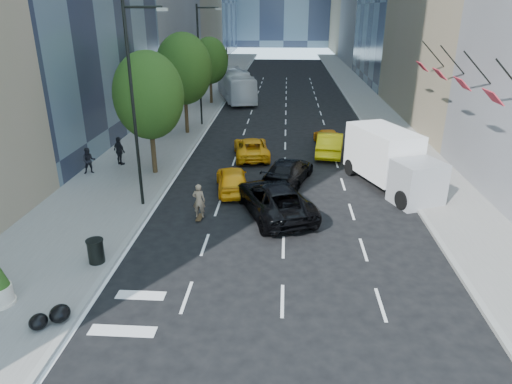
# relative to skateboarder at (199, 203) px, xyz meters

# --- Properties ---
(ground) EXTENTS (160.00, 160.00, 0.00)m
(ground) POSITION_rel_skateboarder_xyz_m (3.20, -2.60, -0.88)
(ground) COLOR black
(ground) RESTS_ON ground
(sidewalk_left) EXTENTS (6.00, 120.00, 0.15)m
(sidewalk_left) POSITION_rel_skateboarder_xyz_m (-5.80, 27.40, -0.80)
(sidewalk_left) COLOR slate
(sidewalk_left) RESTS_ON ground
(sidewalk_right) EXTENTS (4.00, 120.00, 0.15)m
(sidewalk_right) POSITION_rel_skateboarder_xyz_m (13.20, 27.40, -0.80)
(sidewalk_right) COLOR slate
(sidewalk_right) RESTS_ON ground
(lamp_near) EXTENTS (2.13, 0.22, 10.00)m
(lamp_near) POSITION_rel_skateboarder_xyz_m (-3.12, 1.40, 4.94)
(lamp_near) COLOR black
(lamp_near) RESTS_ON sidewalk_left
(lamp_far) EXTENTS (2.13, 0.22, 10.00)m
(lamp_far) POSITION_rel_skateboarder_xyz_m (-3.12, 19.40, 4.94)
(lamp_far) COLOR black
(lamp_far) RESTS_ON sidewalk_left
(tree_near) EXTENTS (4.20, 4.20, 7.46)m
(tree_near) POSITION_rel_skateboarder_xyz_m (-4.00, 6.40, 4.09)
(tree_near) COLOR black
(tree_near) RESTS_ON sidewalk_left
(tree_mid) EXTENTS (4.50, 4.50, 7.99)m
(tree_mid) POSITION_rel_skateboarder_xyz_m (-4.00, 16.40, 4.44)
(tree_mid) COLOR black
(tree_mid) RESTS_ON sidewalk_left
(tree_far) EXTENTS (3.90, 3.90, 6.92)m
(tree_far) POSITION_rel_skateboarder_xyz_m (-4.00, 29.40, 3.75)
(tree_far) COLOR black
(tree_far) RESTS_ON sidewalk_left
(traffic_signal) EXTENTS (2.48, 0.53, 5.20)m
(traffic_signal) POSITION_rel_skateboarder_xyz_m (-3.20, 37.40, 3.36)
(traffic_signal) COLOR black
(traffic_signal) RESTS_ON sidewalk_left
(facade_flags) EXTENTS (1.85, 13.30, 2.05)m
(facade_flags) POSITION_rel_skateboarder_xyz_m (13.84, 7.40, 5.31)
(facade_flags) COLOR black
(facade_flags) RESTS_ON ground
(skateboarder) EXTENTS (0.65, 0.44, 1.75)m
(skateboarder) POSITION_rel_skateboarder_xyz_m (0.00, 0.00, 0.00)
(skateboarder) COLOR #826A51
(skateboarder) RESTS_ON ground
(black_sedan_lincoln) EXTENTS (4.76, 6.68, 1.69)m
(black_sedan_lincoln) POSITION_rel_skateboarder_xyz_m (3.70, 0.87, -0.03)
(black_sedan_lincoln) COLOR black
(black_sedan_lincoln) RESTS_ON ground
(black_sedan_mercedes) EXTENTS (3.50, 5.56, 1.50)m
(black_sedan_mercedes) POSITION_rel_skateboarder_xyz_m (4.40, 5.40, -0.12)
(black_sedan_mercedes) COLOR black
(black_sedan_mercedes) RESTS_ON ground
(taxi_a) EXTENTS (2.45, 4.50, 1.45)m
(taxi_a) POSITION_rel_skateboarder_xyz_m (1.20, 3.90, -0.15)
(taxi_a) COLOR #FFA60D
(taxi_a) RESTS_ON ground
(taxi_b) EXTENTS (2.41, 5.14, 1.63)m
(taxi_b) POSITION_rel_skateboarder_xyz_m (7.40, 11.40, -0.06)
(taxi_b) COLOR yellow
(taxi_b) RESTS_ON ground
(taxi_c) EXTENTS (2.99, 5.25, 1.38)m
(taxi_c) POSITION_rel_skateboarder_xyz_m (1.81, 10.40, -0.18)
(taxi_c) COLOR orange
(taxi_c) RESTS_ON ground
(taxi_d) EXTENTS (2.03, 4.48, 1.27)m
(taxi_d) POSITION_rel_skateboarder_xyz_m (7.40, 13.64, -0.24)
(taxi_d) COLOR orange
(taxi_d) RESTS_ON ground
(city_bus) EXTENTS (5.74, 12.14, 3.29)m
(city_bus) POSITION_rel_skateboarder_xyz_m (-1.60, 32.33, 0.77)
(city_bus) COLOR white
(city_bus) RESTS_ON ground
(box_truck) EXTENTS (4.81, 7.27, 3.28)m
(box_truck) POSITION_rel_skateboarder_xyz_m (10.29, 5.08, 0.79)
(box_truck) COLOR white
(box_truck) RESTS_ON ground
(pedestrian_a) EXTENTS (0.97, 0.87, 1.66)m
(pedestrian_a) POSITION_rel_skateboarder_xyz_m (-8.00, 5.90, 0.10)
(pedestrian_a) COLOR black
(pedestrian_a) RESTS_ON sidewalk_left
(pedestrian_b) EXTENTS (1.16, 1.02, 1.87)m
(pedestrian_b) POSITION_rel_skateboarder_xyz_m (-6.69, 7.74, 0.21)
(pedestrian_b) COLOR black
(pedestrian_b) RESTS_ON sidewalk_left
(trash_can) EXTENTS (0.64, 0.64, 0.97)m
(trash_can) POSITION_rel_skateboarder_xyz_m (-3.40, -4.62, -0.24)
(trash_can) COLOR black
(trash_can) RESTS_ON sidewalk_left
(garbage_bags) EXTENTS (1.15, 1.11, 0.57)m
(garbage_bags) POSITION_rel_skateboarder_xyz_m (-3.35, -8.56, -0.46)
(garbage_bags) COLOR black
(garbage_bags) RESTS_ON sidewalk_left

